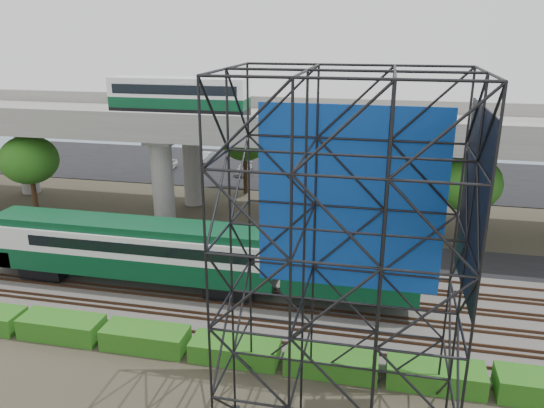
# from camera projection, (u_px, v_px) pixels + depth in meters

# --- Properties ---
(ground) EXTENTS (140.00, 140.00, 0.00)m
(ground) POSITION_uv_depth(u_px,v_px,m) (239.00, 315.00, 31.81)
(ground) COLOR #474233
(ground) RESTS_ON ground
(ballast_bed) EXTENTS (90.00, 12.00, 0.20)m
(ballast_bed) POSITION_uv_depth(u_px,v_px,m) (247.00, 298.00, 33.64)
(ballast_bed) COLOR slate
(ballast_bed) RESTS_ON ground
(service_road) EXTENTS (90.00, 5.00, 0.08)m
(service_road) POSITION_uv_depth(u_px,v_px,m) (275.00, 247.00, 41.53)
(service_road) COLOR black
(service_road) RESTS_ON ground
(parking_lot) EXTENTS (90.00, 18.00, 0.08)m
(parking_lot) POSITION_uv_depth(u_px,v_px,m) (316.00, 172.00, 63.31)
(parking_lot) COLOR black
(parking_lot) RESTS_ON ground
(harbor_water) EXTENTS (140.00, 40.00, 0.03)m
(harbor_water) POSITION_uv_depth(u_px,v_px,m) (335.00, 137.00, 83.71)
(harbor_water) COLOR #455C72
(harbor_water) RESTS_ON ground
(rail_tracks) EXTENTS (90.00, 9.52, 0.16)m
(rail_tracks) POSITION_uv_depth(u_px,v_px,m) (247.00, 295.00, 33.58)
(rail_tracks) COLOR #472D1E
(rail_tracks) RESTS_ON ballast_bed
(commuter_train) EXTENTS (29.30, 3.06, 4.30)m
(commuter_train) POSITION_uv_depth(u_px,v_px,m) (164.00, 250.00, 33.86)
(commuter_train) COLOR black
(commuter_train) RESTS_ON rail_tracks
(overpass) EXTENTS (80.00, 12.00, 12.40)m
(overpass) POSITION_uv_depth(u_px,v_px,m) (281.00, 131.00, 44.18)
(overpass) COLOR #9E9B93
(overpass) RESTS_ON ground
(scaffold_tower) EXTENTS (9.36, 6.36, 15.00)m
(scaffold_tower) POSITION_uv_depth(u_px,v_px,m) (342.00, 268.00, 20.72)
(scaffold_tower) COLOR black
(scaffold_tower) RESTS_ON ground
(hedge_strip) EXTENTS (34.60, 1.80, 1.20)m
(hedge_strip) POSITION_uv_depth(u_px,v_px,m) (235.00, 350.00, 27.45)
(hedge_strip) COLOR #205A14
(hedge_strip) RESTS_ON ground
(trees) EXTENTS (40.94, 16.94, 7.69)m
(trees) POSITION_uv_depth(u_px,v_px,m) (236.00, 159.00, 45.97)
(trees) COLOR #382314
(trees) RESTS_ON ground
(suv) EXTENTS (5.46, 3.28, 1.42)m
(suv) POSITION_uv_depth(u_px,v_px,m) (208.00, 230.00, 42.92)
(suv) COLOR black
(suv) RESTS_ON service_road
(parked_cars) EXTENTS (35.40, 9.40, 1.23)m
(parked_cars) POSITION_uv_depth(u_px,v_px,m) (320.00, 167.00, 62.64)
(parked_cars) COLOR silver
(parked_cars) RESTS_ON parking_lot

